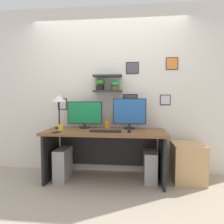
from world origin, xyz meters
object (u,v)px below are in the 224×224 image
object	(u,v)px
desk_lamp	(59,101)
computer_mouse	(129,131)
coffee_mug	(61,128)
desk	(105,143)
keyboard	(106,131)
monitor_right	(129,113)
drawer_cabinet	(188,162)
monitor_left	(85,114)
water_cup	(107,124)
cell_phone	(56,132)
computer_tower_left	(63,164)
computer_tower_right	(150,166)

from	to	relation	value
desk_lamp	computer_mouse	bearing A→B (deg)	-11.73
coffee_mug	desk	bearing A→B (deg)	13.59
keyboard	coffee_mug	distance (m)	0.66
monitor_right	drawer_cabinet	distance (m)	1.12
monitor_left	water_cup	size ratio (longest dim) A/B	5.01
monitor_left	desk_lamp	distance (m)	0.45
monitor_left	cell_phone	distance (m)	0.59
desk_lamp	water_cup	distance (m)	0.84
cell_phone	coffee_mug	size ratio (longest dim) A/B	1.56
monitor_left	water_cup	xyz separation A→B (m)	(0.35, 0.04, -0.17)
monitor_left	computer_mouse	bearing A→B (deg)	-24.43
computer_tower_left	monitor_left	bearing A→B (deg)	39.55
monitor_left	keyboard	xyz separation A→B (m)	(0.38, -0.32, -0.21)
monitor_right	water_cup	bearing A→B (deg)	173.00
monitor_left	coffee_mug	distance (m)	0.46
coffee_mug	computer_tower_left	world-z (taller)	coffee_mug
computer_mouse	water_cup	size ratio (longest dim) A/B	0.82
desk	cell_phone	size ratio (longest dim) A/B	12.64
keyboard	drawer_cabinet	xyz separation A→B (m)	(1.19, 0.22, -0.48)
water_cup	coffee_mug	bearing A→B (deg)	-150.46
desk	water_cup	world-z (taller)	water_cup
monitor_right	computer_tower_left	bearing A→B (deg)	-166.65
keyboard	computer_tower_left	bearing A→B (deg)	172.42
cell_phone	computer_tower_right	xyz separation A→B (m)	(1.31, 0.31, -0.53)
coffee_mug	computer_mouse	bearing A→B (deg)	-0.53
monitor_left	water_cup	bearing A→B (deg)	7.12
coffee_mug	drawer_cabinet	size ratio (longest dim) A/B	0.16
keyboard	cell_phone	xyz separation A→B (m)	(-0.67, -0.14, -0.01)
cell_phone	desk_lamp	bearing A→B (deg)	116.92
coffee_mug	water_cup	size ratio (longest dim) A/B	0.82
monitor_right	computer_mouse	world-z (taller)	monitor_right
keyboard	computer_tower_right	bearing A→B (deg)	14.39
water_cup	computer_tower_right	world-z (taller)	water_cup
cell_phone	computer_tower_right	distance (m)	1.45
coffee_mug	cell_phone	bearing A→B (deg)	-94.02
drawer_cabinet	computer_tower_right	world-z (taller)	drawer_cabinet
cell_phone	coffee_mug	distance (m)	0.16
water_cup	drawer_cabinet	size ratio (longest dim) A/B	0.20
water_cup	computer_tower_left	distance (m)	0.90
monitor_left	coffee_mug	world-z (taller)	monitor_left
cell_phone	monitor_left	bearing A→B (deg)	71.49
drawer_cabinet	computer_tower_right	xyz separation A→B (m)	(-0.55, -0.05, -0.06)
keyboard	cell_phone	distance (m)	0.69
desk_lamp	water_cup	bearing A→B (deg)	10.85
keyboard	desk_lamp	world-z (taller)	desk_lamp
desk_lamp	cell_phone	bearing A→B (deg)	-76.52
drawer_cabinet	computer_tower_right	size ratio (longest dim) A/B	1.27
desk	computer_mouse	xyz separation A→B (m)	(0.36, -0.16, 0.22)
water_cup	computer_tower_left	world-z (taller)	water_cup
desk_lamp	computer_tower_left	world-z (taller)	desk_lamp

